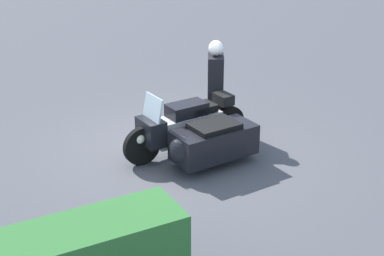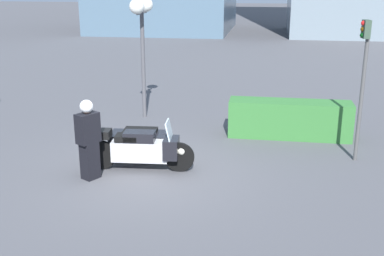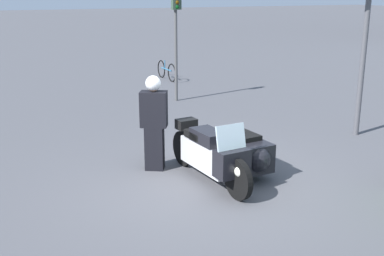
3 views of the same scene
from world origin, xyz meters
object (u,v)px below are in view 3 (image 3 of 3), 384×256
traffic_light_far (176,32)px  police_motorcycle (227,152)px  bicycle_parked (166,71)px  officer_rider (154,121)px

traffic_light_far → police_motorcycle: bearing=-16.1°
bicycle_parked → traffic_light_far: bearing=-18.3°
traffic_light_far → bicycle_parked: size_ratio=1.85×
police_motorcycle → bicycle_parked: bearing=159.3°
police_motorcycle → officer_rider: officer_rider is taller
bicycle_parked → officer_rider: bearing=-24.5°
officer_rider → bicycle_parked: officer_rider is taller
police_motorcycle → bicycle_parked: police_motorcycle is taller
police_motorcycle → officer_rider: 1.44m
officer_rider → bicycle_parked: (-8.45, 3.73, -0.59)m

